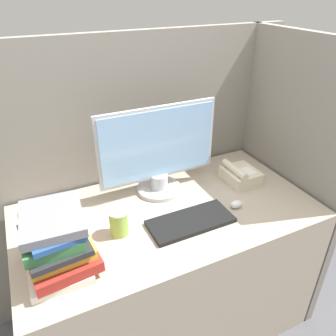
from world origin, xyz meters
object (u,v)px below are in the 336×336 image
(keyboard, at_px, (191,221))
(book_stack, at_px, (56,242))
(desk_telephone, at_px, (240,175))
(coffee_cup, at_px, (119,222))
(mouse, at_px, (236,204))
(monitor, at_px, (158,154))

(keyboard, bearing_deg, book_stack, 179.65)
(book_stack, relative_size, desk_telephone, 1.71)
(coffee_cup, relative_size, desk_telephone, 0.64)
(mouse, bearing_deg, desk_telephone, 49.69)
(keyboard, distance_m, book_stack, 0.56)
(coffee_cup, xyz_separation_m, desk_telephone, (0.69, 0.12, -0.02))
(monitor, height_order, book_stack, monitor)
(mouse, relative_size, desk_telephone, 0.33)
(monitor, relative_size, book_stack, 1.90)
(keyboard, bearing_deg, monitor, 93.17)
(keyboard, relative_size, mouse, 6.27)
(keyboard, distance_m, desk_telephone, 0.44)
(keyboard, distance_m, coffee_cup, 0.31)
(book_stack, bearing_deg, coffee_cup, 15.10)
(monitor, relative_size, coffee_cup, 5.06)
(monitor, bearing_deg, keyboard, -86.83)
(coffee_cup, bearing_deg, monitor, 38.74)
(mouse, bearing_deg, book_stack, -179.59)
(book_stack, bearing_deg, desk_telephone, 11.18)
(mouse, height_order, book_stack, book_stack)
(monitor, distance_m, book_stack, 0.61)
(mouse, height_order, coffee_cup, coffee_cup)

